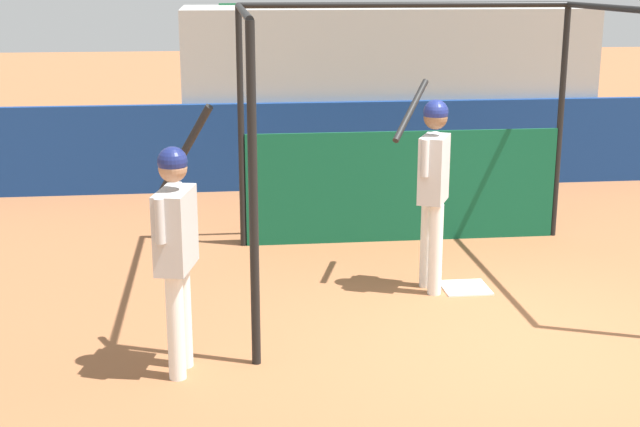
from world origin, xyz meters
TOP-DOWN VIEW (x-y plane):
  - ground_plane at (0.00, 0.00)m, footprint 60.00×60.00m
  - outfield_wall at (0.00, 5.71)m, footprint 24.00×0.12m
  - bleacher_section at (0.00, 6.97)m, footprint 5.95×2.40m
  - batting_cage at (-0.45, 2.49)m, footprint 3.66×3.23m
  - home_plate at (-0.16, 1.36)m, footprint 0.44×0.44m
  - player_batter at (-0.51, 1.37)m, footprint 0.58×0.88m
  - player_waiting at (-2.82, -0.20)m, footprint 0.47×0.82m

SIDE VIEW (x-z plane):
  - ground_plane at x=0.00m, z-range 0.00..0.00m
  - home_plate at x=-0.16m, z-range 0.00..0.02m
  - outfield_wall at x=0.00m, z-range 0.00..1.22m
  - player_waiting at x=-2.82m, z-range 0.05..2.07m
  - player_batter at x=-0.51m, z-range 0.14..2.09m
  - batting_cage at x=-0.45m, z-range -0.19..2.46m
  - bleacher_section at x=0.00m, z-range 0.00..2.50m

